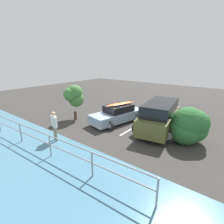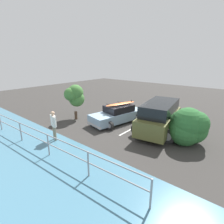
% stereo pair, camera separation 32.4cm
% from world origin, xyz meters
% --- Properties ---
extents(ground_plane, '(44.00, 44.00, 0.02)m').
position_xyz_m(ground_plane, '(0.00, 0.00, -0.01)').
color(ground_plane, '#383533').
rests_on(ground_plane, ground).
extents(parking_stripe, '(0.12, 3.63, 0.00)m').
position_xyz_m(parking_stripe, '(-1.24, 0.38, 0.00)').
color(parking_stripe, silver).
rests_on(parking_stripe, ground).
extents(sedan_car, '(2.70, 4.48, 1.60)m').
position_xyz_m(sedan_car, '(0.34, 0.34, 0.62)').
color(sedan_car, '#8CADC6').
rests_on(sedan_car, ground).
extents(suv_car, '(3.12, 4.89, 2.00)m').
position_xyz_m(suv_car, '(-2.84, 0.02, 1.03)').
color(suv_car, brown).
rests_on(suv_car, ground).
extents(person_bystander, '(0.66, 0.33, 1.76)m').
position_xyz_m(person_bystander, '(1.35, 5.08, 1.06)').
color(person_bystander, gray).
rests_on(person_bystander, ground).
extents(railing_fence, '(10.95, 0.61, 1.13)m').
position_xyz_m(railing_fence, '(0.05, 6.25, 0.78)').
color(railing_fence, gray).
rests_on(railing_fence, ground).
extents(bush_near_left, '(1.50, 1.74, 2.71)m').
position_xyz_m(bush_near_left, '(3.45, 1.76, 1.93)').
color(bush_near_left, '#4C3828').
rests_on(bush_near_left, ground).
extents(bush_near_right, '(2.24, 2.10, 2.19)m').
position_xyz_m(bush_near_right, '(-4.76, 0.55, 0.96)').
color(bush_near_right, '#4C3828').
rests_on(bush_near_right, ground).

